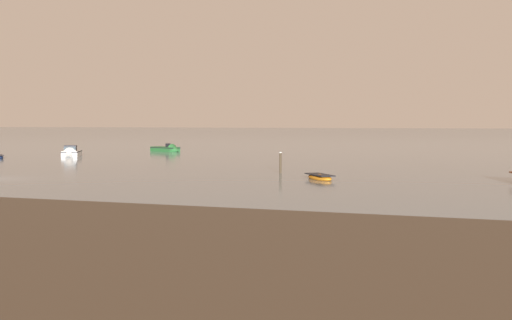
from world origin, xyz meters
TOP-DOWN VIEW (x-y plane):
  - rowboat_moored_0 at (22.00, 7.53)m, footprint 2.86×3.24m
  - motorboat_moored_1 at (-13.04, 28.26)m, footprint 3.92×5.39m
  - motorboat_moored_2 at (-7.99, 43.31)m, footprint 5.37×3.80m
  - mooring_post_right at (17.64, 12.24)m, footprint 0.22×0.22m

SIDE VIEW (x-z plane):
  - rowboat_moored_0 at x=22.00m, z-range -0.12..0.39m
  - motorboat_moored_2 at x=-7.99m, z-range -0.64..1.12m
  - motorboat_moored_1 at x=-13.04m, z-range -0.68..1.27m
  - mooring_post_right at x=17.64m, z-range -0.13..1.73m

